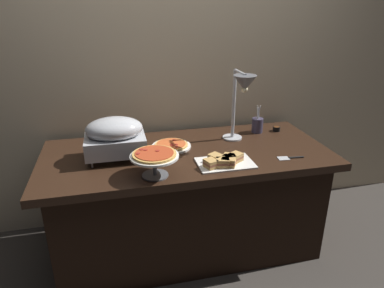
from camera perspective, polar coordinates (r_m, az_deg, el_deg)
ground_plane at (r=2.70m, az=-0.73°, el=-16.15°), size 8.00×8.00×0.00m
back_wall at (r=2.65m, az=-3.26°, el=11.81°), size 4.40×0.04×2.40m
buffet_table at (r=2.48m, az=-0.78°, el=-9.17°), size 1.90×0.84×0.76m
chafing_dish at (r=2.21m, az=-12.60°, el=1.31°), size 0.37×0.27×0.27m
heat_lamp at (r=2.30m, az=8.30°, el=8.76°), size 0.15×0.33×0.51m
pizza_plate_front at (r=2.38m, az=-3.43°, el=-0.24°), size 0.27×0.27×0.03m
pizza_plate_center at (r=1.95m, az=-6.21°, el=-2.17°), size 0.28×0.28×0.15m
sandwich_platter at (r=2.12m, az=5.39°, el=-2.81°), size 0.34×0.22×0.06m
sauce_cup_near at (r=2.75m, az=13.74°, el=2.48°), size 0.06×0.06×0.04m
utensil_holder at (r=2.68m, az=10.72°, el=3.10°), size 0.08×0.08×0.22m
serving_spatula at (r=2.29m, az=15.77°, el=-2.22°), size 0.17×0.06×0.01m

